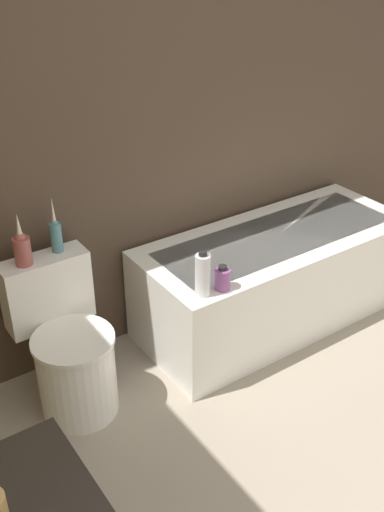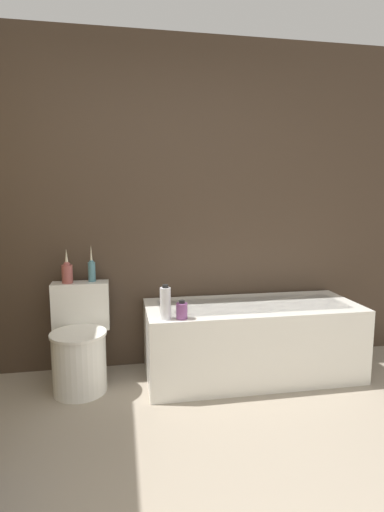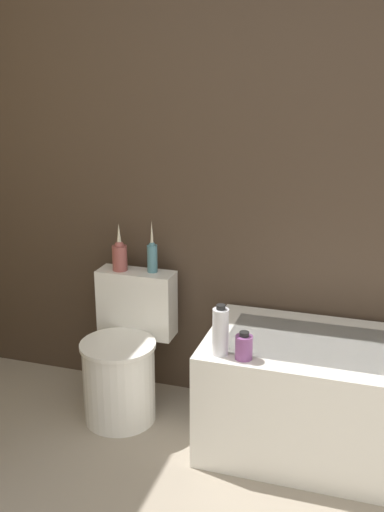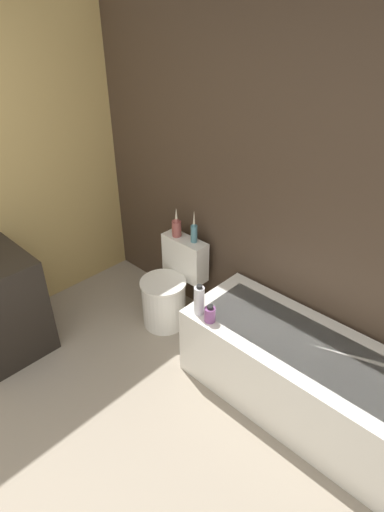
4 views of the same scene
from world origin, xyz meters
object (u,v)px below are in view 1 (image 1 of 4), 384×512
vase_silver (56,234)px  vase_gold (22,247)px  toilet (69,351)px  bathtub (274,277)px  shampoo_bottle_tall (203,275)px  shampoo_bottle_short (222,279)px

vase_silver → vase_gold: bearing=-171.5°
toilet → vase_gold: 0.55m
bathtub → toilet: bearing=179.0°
bathtub → shampoo_bottle_tall: 0.83m
bathtub → vase_gold: (-1.37, 0.21, 0.54)m
vase_gold → vase_silver: size_ratio=0.92×
bathtub → shampoo_bottle_short: 0.72m
toilet → shampoo_bottle_short: bearing=-21.8°
shampoo_bottle_tall → shampoo_bottle_short: 0.12m
bathtub → shampoo_bottle_tall: size_ratio=6.88×
vase_silver → bathtub: bearing=-11.0°
vase_silver → shampoo_bottle_tall: size_ratio=1.19×
toilet → shampoo_bottle_tall: size_ratio=3.14×
bathtub → vase_silver: vase_silver is taller
vase_silver → shampoo_bottle_short: vase_silver is taller
vase_gold → shampoo_bottle_tall: vase_gold is taller
bathtub → shampoo_bottle_tall: shampoo_bottle_tall is taller
bathtub → shampoo_bottle_short: shampoo_bottle_short is taller
toilet → vase_gold: (-0.09, 0.18, 0.51)m
toilet → vase_silver: vase_silver is taller
shampoo_bottle_short → bathtub: bearing=23.8°
vase_gold → shampoo_bottle_short: bearing=-30.5°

